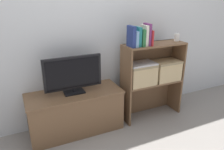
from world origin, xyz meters
The scene contains 17 objects.
ground_plane centered at (0.00, 0.00, 0.00)m, with size 16.00×16.00×0.00m, color gray.
wall_back centered at (0.00, 0.44, 1.20)m, with size 10.00×0.05×2.40m.
tv_stand centered at (-0.42, 0.20, 0.24)m, with size 1.04×0.43×0.48m.
tv centered at (-0.42, 0.20, 0.70)m, with size 0.63×0.14×0.41m.
bookshelf_lower_tier centered at (0.55, 0.19, 0.29)m, with size 0.77×0.27×0.47m.
bookshelf_upper_tier centered at (0.55, 0.19, 0.76)m, with size 0.77×0.27×0.48m.
book_navy centered at (0.22, 0.10, 1.06)m, with size 0.04×0.15×0.23m.
book_skyblue centered at (0.26, 0.10, 1.03)m, with size 0.03×0.14×0.17m.
book_teal centered at (0.29, 0.10, 1.05)m, with size 0.04×0.13×0.21m.
book_forest centered at (0.34, 0.10, 1.04)m, with size 0.04×0.15×0.19m.
book_ivory centered at (0.38, 0.10, 1.06)m, with size 0.03×0.13×0.23m.
book_plum centered at (0.42, 0.10, 1.07)m, with size 0.03×0.13×0.24m.
book_crimson centered at (0.45, 0.10, 1.03)m, with size 0.02×0.16×0.17m.
baby_monitor centered at (0.88, 0.14, 0.99)m, with size 0.05×0.04×0.12m.
storage_basket_left centered at (0.37, 0.12, 0.60)m, with size 0.34×0.24×0.25m.
storage_basket_right centered at (0.73, 0.12, 0.60)m, with size 0.34×0.24×0.25m.
laptop centered at (0.37, 0.12, 0.73)m, with size 0.34×0.22×0.02m.
Camera 1 is at (-0.97, -1.94, 1.50)m, focal length 35.00 mm.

